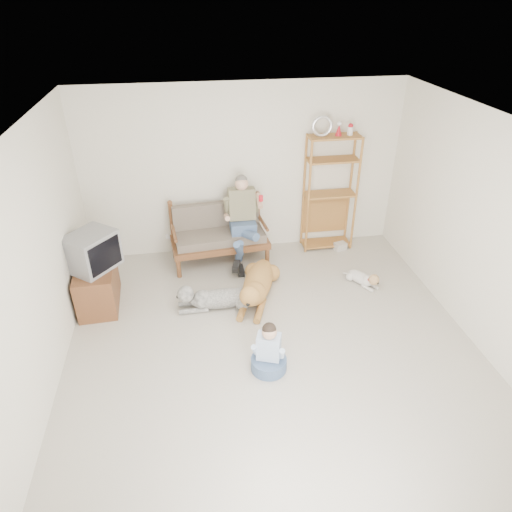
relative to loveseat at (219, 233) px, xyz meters
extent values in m
plane|color=beige|center=(0.45, -2.38, -0.49)|extent=(5.50, 5.50, 0.00)
plane|color=silver|center=(0.45, -2.38, 2.21)|extent=(5.50, 5.50, 0.00)
plane|color=silver|center=(0.45, 0.37, 0.86)|extent=(5.00, 0.00, 5.00)
plane|color=silver|center=(-2.05, -2.38, 0.86)|extent=(0.00, 5.50, 5.50)
plane|color=silver|center=(2.95, -2.38, 0.86)|extent=(0.00, 5.50, 5.50)
cube|color=brown|center=(0.00, -0.07, -0.14)|extent=(1.56, 0.84, 0.10)
cube|color=#6D5E53|center=(0.00, -0.07, -0.02)|extent=(1.43, 0.73, 0.13)
cube|color=#6D5E53|center=(0.00, 0.17, 0.21)|extent=(1.39, 0.25, 0.45)
cylinder|color=brown|center=(0.00, 0.23, 0.41)|extent=(1.40, 0.19, 0.05)
cylinder|color=brown|center=(-0.70, -0.37, -0.34)|extent=(0.07, 0.07, 0.30)
cylinder|color=brown|center=(-0.70, 0.23, -0.01)|extent=(0.07, 0.07, 0.95)
cylinder|color=brown|center=(0.70, -0.37, -0.34)|extent=(0.07, 0.07, 0.30)
cylinder|color=brown|center=(0.70, 0.23, -0.01)|extent=(0.07, 0.07, 0.95)
cube|color=#465881|center=(0.37, -0.09, 0.13)|extent=(0.39, 0.37, 0.19)
cube|color=#827A5B|center=(0.37, 0.01, 0.47)|extent=(0.41, 0.28, 0.51)
sphere|color=tan|center=(0.37, -0.02, 0.81)|extent=(0.20, 0.20, 0.20)
sphere|color=#5D5952|center=(0.37, 0.00, 0.85)|extent=(0.19, 0.19, 0.19)
cylinder|color=red|center=(0.63, -0.21, 0.63)|extent=(0.07, 0.07, 0.09)
cube|color=#A66434|center=(1.83, 0.17, 1.40)|extent=(0.81, 0.33, 0.03)
torus|color=silver|center=(1.61, 0.17, 1.57)|extent=(0.33, 0.05, 0.33)
cone|color=red|center=(1.88, 0.17, 1.50)|extent=(0.11, 0.11, 0.17)
cylinder|color=#A66434|center=(1.43, 0.01, 0.47)|extent=(0.04, 0.04, 1.91)
cylinder|color=#A66434|center=(1.43, 0.32, 0.47)|extent=(0.04, 0.04, 1.91)
cylinder|color=#A66434|center=(2.22, 0.01, 0.47)|extent=(0.04, 0.04, 1.91)
cylinder|color=#A66434|center=(2.22, 0.32, 0.47)|extent=(0.04, 0.04, 1.91)
cube|color=beige|center=(2.04, -0.01, -0.42)|extent=(0.22, 0.18, 0.12)
cube|color=brown|center=(-1.77, -0.95, -0.19)|extent=(0.54, 0.92, 0.60)
cube|color=brown|center=(-2.01, -1.17, -0.19)|extent=(0.04, 0.40, 0.50)
cube|color=brown|center=(-2.01, -0.73, -0.19)|extent=(0.04, 0.40, 0.50)
cube|color=slate|center=(-1.75, -0.95, 0.37)|extent=(0.75, 0.77, 0.50)
cube|color=black|center=(-1.56, -1.10, 0.37)|extent=(0.34, 0.41, 0.40)
cube|color=white|center=(-0.80, 0.35, -0.19)|extent=(0.12, 0.02, 0.08)
ellipsoid|color=#A8733A|center=(0.47, -1.01, -0.31)|extent=(0.75, 1.18, 0.35)
sphere|color=#A8733A|center=(0.35, -1.33, -0.29)|extent=(0.35, 0.35, 0.35)
sphere|color=#A8733A|center=(0.26, -1.59, -0.14)|extent=(0.28, 0.28, 0.28)
ellipsoid|color=#A8733A|center=(0.22, -1.70, -0.16)|extent=(0.18, 0.23, 0.11)
cylinder|color=#A8733A|center=(0.65, -0.49, -0.42)|extent=(0.06, 0.44, 0.06)
ellipsoid|color=#A8733A|center=(0.18, -1.53, -0.14)|extent=(0.09, 0.10, 0.14)
ellipsoid|color=#A8733A|center=(0.36, -1.59, -0.14)|extent=(0.09, 0.10, 0.14)
ellipsoid|color=beige|center=(-0.09, -1.28, -0.35)|extent=(0.90, 0.31, 0.27)
sphere|color=beige|center=(-0.36, -1.29, -0.33)|extent=(0.27, 0.27, 0.27)
sphere|color=beige|center=(-0.58, -1.29, -0.22)|extent=(0.23, 0.23, 0.23)
ellipsoid|color=beige|center=(-0.68, -1.29, -0.24)|extent=(0.17, 0.10, 0.09)
cylinder|color=beige|center=(0.36, -1.28, -0.43)|extent=(0.35, 0.17, 0.04)
ellipsoid|color=beige|center=(-0.56, -1.21, -0.22)|extent=(0.07, 0.05, 0.11)
ellipsoid|color=beige|center=(-0.56, -1.37, -0.22)|extent=(0.07, 0.05, 0.11)
ellipsoid|color=silver|center=(2.01, -1.02, -0.40)|extent=(0.39, 0.48, 0.17)
sphere|color=silver|center=(2.08, -1.13, -0.39)|extent=(0.17, 0.17, 0.17)
sphere|color=tan|center=(2.13, -1.23, -0.31)|extent=(0.16, 0.16, 0.16)
ellipsoid|color=tan|center=(2.17, -1.29, -0.33)|extent=(0.12, 0.13, 0.06)
cylinder|color=silver|center=(1.90, -0.83, -0.45)|extent=(0.15, 0.14, 0.03)
cone|color=tan|center=(2.08, -1.24, -0.26)|extent=(0.05, 0.05, 0.06)
cone|color=tan|center=(2.17, -1.19, -0.26)|extent=(0.05, 0.05, 0.06)
torus|color=red|center=(2.12, -1.21, -0.32)|extent=(0.15, 0.15, 0.02)
cylinder|color=#465881|center=(0.33, -2.57, -0.41)|extent=(0.42, 0.42, 0.15)
cube|color=silver|center=(0.33, -2.55, -0.16)|extent=(0.31, 0.25, 0.32)
sphere|color=tan|center=(0.33, -2.57, 0.07)|extent=(0.17, 0.17, 0.17)
sphere|color=black|center=(0.33, -2.56, 0.09)|extent=(0.16, 0.16, 0.16)
camera|label=1|loc=(-0.43, -6.40, 3.38)|focal=32.00mm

